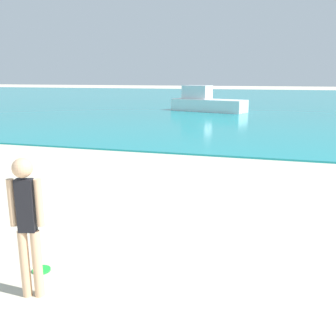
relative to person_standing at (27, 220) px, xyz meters
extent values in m
cube|color=teal|center=(0.98, 37.96, -0.86)|extent=(160.00, 60.00, 0.06)
cylinder|color=#DDAD84|center=(0.07, 0.02, -0.51)|extent=(0.10, 0.10, 0.76)
cylinder|color=#DDAD84|center=(-0.07, -0.02, -0.51)|extent=(0.10, 0.10, 0.76)
cube|color=black|center=(0.00, 0.00, 0.16)|extent=(0.20, 0.15, 0.57)
sphere|color=#DDAD84|center=(0.00, 0.00, 0.57)|extent=(0.21, 0.21, 0.21)
cylinder|color=#DDAD84|center=(0.14, 0.04, 0.20)|extent=(0.08, 0.08, 0.51)
cylinder|color=#DDAD84|center=(-0.14, -0.04, 0.20)|extent=(0.08, 0.08, 0.51)
cylinder|color=green|center=(-0.24, 0.49, -0.88)|extent=(0.22, 0.22, 0.03)
cube|color=white|center=(-2.15, 22.35, -0.43)|extent=(5.27, 2.95, 0.80)
cube|color=silver|center=(-3.02, 22.60, 0.43)|extent=(2.05, 1.59, 0.90)
camera|label=1|loc=(2.49, -3.19, 1.48)|focal=40.56mm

